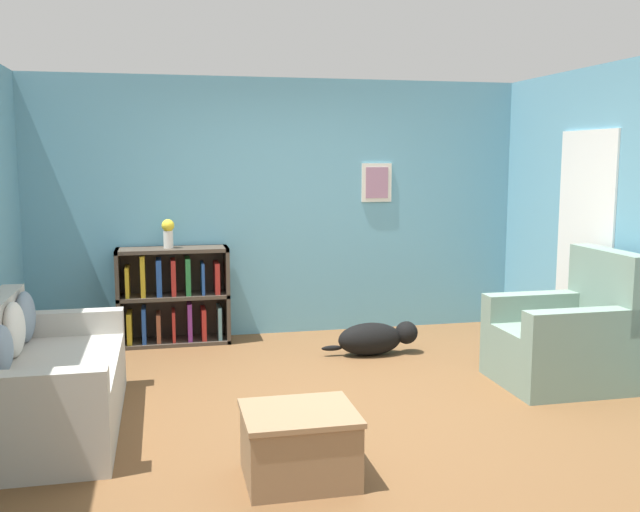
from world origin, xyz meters
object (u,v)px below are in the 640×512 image
object	(u,v)px
coffee_table	(299,443)
dog	(375,338)
vase	(168,232)
couch	(40,382)
bookshelf	(173,297)
recliner_chair	(568,339)

from	to	relation	value
coffee_table	dog	size ratio (longest dim) A/B	0.70
vase	coffee_table	bearing A→B (deg)	-78.15
couch	vase	world-z (taller)	vase
bookshelf	recliner_chair	size ratio (longest dim) A/B	0.99
couch	coffee_table	bearing A→B (deg)	-35.91
couch	bookshelf	xyz separation A→B (m)	(0.91, 2.09, 0.14)
couch	bookshelf	world-z (taller)	bookshelf
dog	bookshelf	bearing A→B (deg)	155.05
recliner_chair	couch	bearing A→B (deg)	-178.30
coffee_table	dog	distance (m)	2.64
recliner_chair	dog	world-z (taller)	recliner_chair
recliner_chair	vase	world-z (taller)	vase
dog	vase	xyz separation A→B (m)	(-1.84, 0.82, 0.94)
coffee_table	vase	size ratio (longest dim) A/B	2.27
bookshelf	dog	world-z (taller)	bookshelf
recliner_chair	vase	xyz separation A→B (m)	(-3.11, 1.95, 0.73)
recliner_chair	coffee_table	xyz separation A→B (m)	(-2.44, -1.24, -0.15)
couch	dog	distance (m)	3.00
couch	recliner_chair	size ratio (longest dim) A/B	1.65
coffee_table	vase	world-z (taller)	vase
coffee_table	couch	bearing A→B (deg)	144.09
recliner_chair	dog	bearing A→B (deg)	138.35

